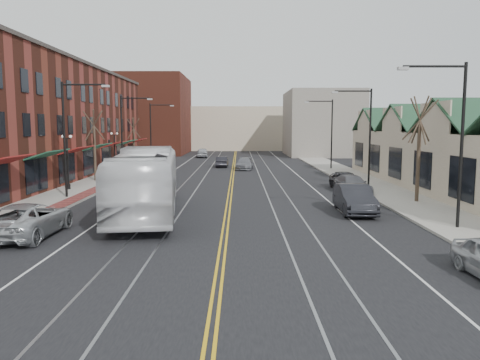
{
  "coord_description": "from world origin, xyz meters",
  "views": [
    {
      "loc": [
        0.69,
        -16.68,
        5.15
      ],
      "look_at": [
        0.74,
        10.3,
        2.0
      ],
      "focal_mm": 35.0,
      "sensor_mm": 36.0,
      "label": 1
    }
  ],
  "objects_px": {
    "transit_bus": "(146,182)",
    "parked_car_d": "(346,180)",
    "parked_car_c": "(352,184)",
    "parked_suv": "(28,220)",
    "parked_car_b": "(354,199)"
  },
  "relations": [
    {
      "from": "parked_car_b",
      "to": "parked_car_d",
      "type": "height_order",
      "value": "parked_car_b"
    },
    {
      "from": "transit_bus",
      "to": "parked_suv",
      "type": "distance_m",
      "value": 7.09
    },
    {
      "from": "parked_car_d",
      "to": "parked_car_c",
      "type": "bearing_deg",
      "value": -95.63
    },
    {
      "from": "transit_bus",
      "to": "parked_car_d",
      "type": "bearing_deg",
      "value": -149.76
    },
    {
      "from": "parked_car_b",
      "to": "parked_car_c",
      "type": "height_order",
      "value": "parked_car_b"
    },
    {
      "from": "transit_bus",
      "to": "parked_car_c",
      "type": "bearing_deg",
      "value": -155.7
    },
    {
      "from": "transit_bus",
      "to": "parked_car_d",
      "type": "height_order",
      "value": "transit_bus"
    },
    {
      "from": "parked_car_b",
      "to": "parked_suv",
      "type": "bearing_deg",
      "value": -158.77
    },
    {
      "from": "transit_bus",
      "to": "parked_suv",
      "type": "height_order",
      "value": "transit_bus"
    },
    {
      "from": "parked_car_c",
      "to": "parked_suv",
      "type": "bearing_deg",
      "value": -150.02
    },
    {
      "from": "parked_suv",
      "to": "parked_car_c",
      "type": "height_order",
      "value": "parked_suv"
    },
    {
      "from": "parked_suv",
      "to": "parked_car_d",
      "type": "relative_size",
      "value": 1.29
    },
    {
      "from": "parked_car_c",
      "to": "parked_car_d",
      "type": "height_order",
      "value": "parked_car_d"
    },
    {
      "from": "parked_suv",
      "to": "parked_car_b",
      "type": "relative_size",
      "value": 1.12
    },
    {
      "from": "transit_bus",
      "to": "parked_car_c",
      "type": "distance_m",
      "value": 16.42
    }
  ]
}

